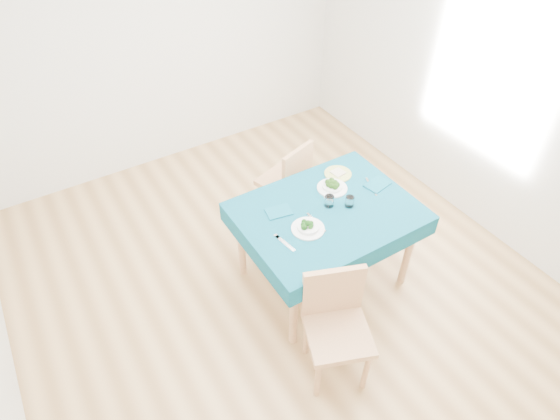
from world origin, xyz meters
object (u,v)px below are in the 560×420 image
bowl_near (308,226)px  side_plate (338,174)px  chair_far (283,178)px  chair_near (339,327)px  bowl_far (332,185)px  table (324,246)px

bowl_near → side_plate: bowl_near is taller
side_plate → bowl_near: bearing=-144.9°
chair_far → bowl_near: (-0.36, -0.91, 0.33)m
chair_far → side_plate: 0.63m
bowl_near → chair_near: bearing=-105.9°
chair_near → bowl_far: (0.60, 0.91, 0.28)m
table → bowl_near: (-0.24, -0.09, 0.42)m
table → bowl_far: 0.49m
side_plate → chair_near: bearing=-125.8°
side_plate → chair_far: bearing=111.8°
side_plate → bowl_far: bearing=-140.5°
chair_far → bowl_far: (0.06, -0.63, 0.32)m
bowl_far → table: bearing=-134.0°
chair_near → bowl_far: 1.13m
table → chair_far: 0.83m
chair_far → bowl_far: chair_far is taller
chair_far → bowl_far: size_ratio=3.97×
bowl_near → table: bearing=20.7°
bowl_near → side_plate: size_ratio=1.08×
table → chair_far: (0.12, 0.82, 0.09)m
bowl_near → chair_far: bearing=68.4°
chair_near → bowl_far: size_ratio=4.34×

